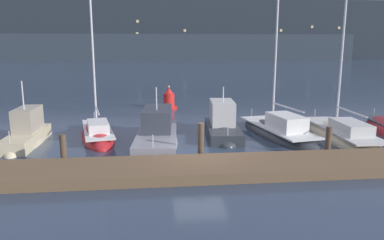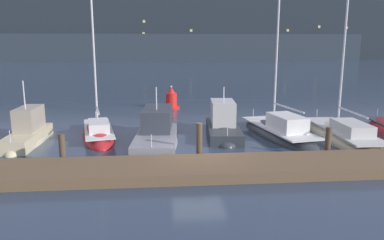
{
  "view_description": "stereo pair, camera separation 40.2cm",
  "coord_description": "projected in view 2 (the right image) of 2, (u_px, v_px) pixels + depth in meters",
  "views": [
    {
      "loc": [
        -2.23,
        -16.82,
        5.41
      ],
      "look_at": [
        0.0,
        3.5,
        1.2
      ],
      "focal_mm": 35.0,
      "sensor_mm": 36.0,
      "label": 1
    },
    {
      "loc": [
        -1.83,
        -16.86,
        5.41
      ],
      "look_at": [
        0.0,
        3.5,
        1.2
      ],
      "focal_mm": 35.0,
      "sensor_mm": 36.0,
      "label": 2
    }
  ],
  "objects": [
    {
      "name": "mooring_pile_2",
      "position": [
        199.0,
        142.0,
        17.26
      ],
      "size": [
        0.28,
        0.28,
        1.83
      ],
      "primitive_type": "cylinder",
      "color": "#4C3D2D",
      "rests_on": "ground"
    },
    {
      "name": "mooring_pile_1",
      "position": [
        62.0,
        150.0,
        16.76
      ],
      "size": [
        0.28,
        0.28,
        1.45
      ],
      "primitive_type": "cylinder",
      "color": "#4C3D2D",
      "rests_on": "ground"
    },
    {
      "name": "sailboat_berth_6",
      "position": [
        279.0,
        133.0,
        22.2
      ],
      "size": [
        3.66,
        8.19,
        9.87
      ],
      "color": "#2D3338",
      "rests_on": "ground"
    },
    {
      "name": "dock",
      "position": [
        203.0,
        168.0,
        15.79
      ],
      "size": [
        33.38,
        2.8,
        0.45
      ],
      "primitive_type": "cube",
      "color": "brown",
      "rests_on": "ground"
    },
    {
      "name": "ground_plane",
      "position": [
        199.0,
        160.0,
        17.7
      ],
      "size": [
        400.0,
        400.0,
        0.0
      ],
      "primitive_type": "plane",
      "color": "#2D3D51"
    },
    {
      "name": "sailboat_berth_3",
      "position": [
        99.0,
        135.0,
        22.01
      ],
      "size": [
        3.11,
        6.85,
        9.23
      ],
      "color": "red",
      "rests_on": "ground"
    },
    {
      "name": "sailboat_berth_7",
      "position": [
        343.0,
        138.0,
        21.29
      ],
      "size": [
        2.5,
        8.39,
        12.69
      ],
      "color": "beige",
      "rests_on": "ground"
    },
    {
      "name": "channel_buoy",
      "position": [
        171.0,
        100.0,
        31.44
      ],
      "size": [
        1.37,
        1.37,
        1.93
      ],
      "color": "red",
      "rests_on": "ground"
    },
    {
      "name": "motorboat_berth_2",
      "position": [
        28.0,
        138.0,
        20.54
      ],
      "size": [
        1.63,
        5.27,
        4.07
      ],
      "color": "beige",
      "rests_on": "ground"
    },
    {
      "name": "motorboat_berth_4",
      "position": [
        157.0,
        137.0,
        20.66
      ],
      "size": [
        2.83,
        7.47,
        3.62
      ],
      "color": "gray",
      "rests_on": "ground"
    },
    {
      "name": "hillside_backdrop",
      "position": [
        159.0,
        32.0,
        123.61
      ],
      "size": [
        240.0,
        23.0,
        19.27
      ],
      "color": "#232B33",
      "rests_on": "ground"
    },
    {
      "name": "motorboat_berth_5",
      "position": [
        223.0,
        130.0,
        22.27
      ],
      "size": [
        2.44,
        5.78,
        3.6
      ],
      "color": "#2D3338",
      "rests_on": "ground"
    },
    {
      "name": "mooring_pile_3",
      "position": [
        328.0,
        143.0,
        17.84
      ],
      "size": [
        0.28,
        0.28,
        1.5
      ],
      "primitive_type": "cylinder",
      "color": "#4C3D2D",
      "rests_on": "ground"
    }
  ]
}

